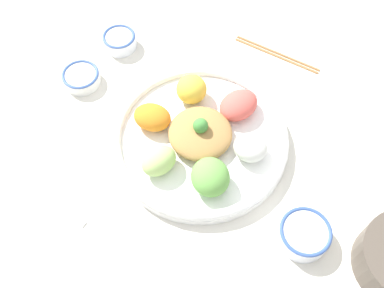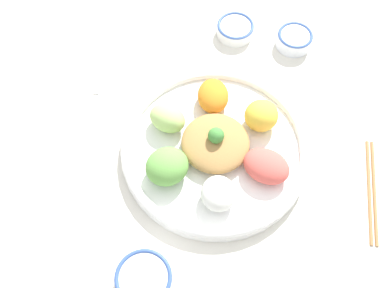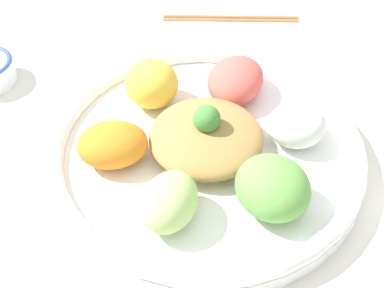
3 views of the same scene
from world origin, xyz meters
name	(u,v)px [view 1 (image 1 of 3)]	position (x,y,z in m)	size (l,w,h in m)	color
ground_plane	(208,130)	(0.00, 0.00, 0.00)	(2.40, 2.40, 0.00)	silver
salad_platter	(200,137)	(0.02, 0.03, 0.03)	(0.38, 0.38, 0.09)	white
sauce_bowl_red	(304,234)	(-0.15, 0.27, 0.02)	(0.10, 0.10, 0.04)	white
rice_bowl_blue	(120,40)	(0.19, -0.27, 0.02)	(0.08, 0.08, 0.04)	white
sauce_bowl_dark	(81,77)	(0.28, -0.17, 0.02)	(0.09, 0.09, 0.03)	white
chopsticks_pair_near	(277,54)	(-0.20, -0.20, 0.00)	(0.19, 0.14, 0.01)	#9E6B3D
serving_spoon_main	(58,206)	(0.33, 0.15, 0.00)	(0.10, 0.09, 0.01)	white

